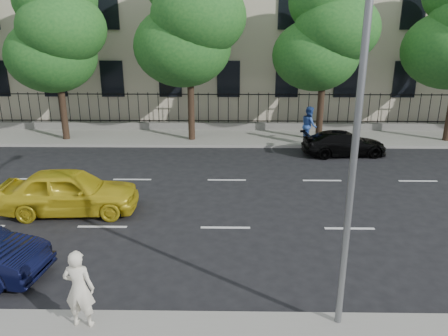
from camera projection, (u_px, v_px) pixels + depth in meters
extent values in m
plane|color=black|center=(224.00, 269.00, 11.72)|extent=(120.00, 120.00, 0.00)
cube|color=gray|center=(228.00, 137.00, 24.97)|extent=(60.00, 4.00, 0.15)
cube|color=slate|center=(228.00, 126.00, 26.50)|extent=(30.00, 0.50, 0.40)
cube|color=black|center=(228.00, 121.00, 26.40)|extent=(28.80, 0.05, 0.05)
cube|color=black|center=(228.00, 94.00, 25.90)|extent=(28.80, 0.05, 0.05)
cylinder|color=slate|center=(355.00, 143.00, 8.18)|extent=(0.14, 0.14, 8.00)
cylinder|color=#382619|center=(64.00, 112.00, 23.85)|extent=(0.36, 0.36, 2.97)
ellipsoid|color=#1C541E|center=(52.00, 56.00, 23.20)|extent=(4.75, 4.75, 3.90)
ellipsoid|color=#1C541E|center=(62.00, 29.00, 22.28)|extent=(4.50, 4.50, 3.70)
ellipsoid|color=#1C541E|center=(55.00, 1.00, 22.42)|extent=(4.25, 4.25, 3.50)
cylinder|color=#382619|center=(191.00, 110.00, 23.69)|extent=(0.36, 0.36, 3.32)
ellipsoid|color=#1C541E|center=(183.00, 47.00, 22.95)|extent=(5.13, 5.13, 4.21)
ellipsoid|color=#1C541E|center=(199.00, 17.00, 21.99)|extent=(4.86, 4.86, 4.00)
cylinder|color=#382619|center=(320.00, 112.00, 23.63)|extent=(0.36, 0.36, 3.08)
ellipsoid|color=#1C541E|center=(315.00, 55.00, 22.97)|extent=(4.56, 4.56, 3.74)
ellipsoid|color=#1C541E|center=(337.00, 29.00, 22.07)|extent=(4.32, 4.32, 3.55)
ellipsoid|color=#1C541E|center=(328.00, 2.00, 22.23)|extent=(4.08, 4.08, 3.36)
imported|color=gold|center=(70.00, 191.00, 14.99)|extent=(4.72, 2.13, 1.57)
imported|color=black|center=(344.00, 143.00, 21.66)|extent=(4.31, 2.09, 1.21)
imported|color=silver|center=(79.00, 289.00, 9.07)|extent=(0.67, 0.46, 1.77)
imported|color=#2A4C9A|center=(309.00, 125.00, 23.05)|extent=(0.80, 1.00, 1.99)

